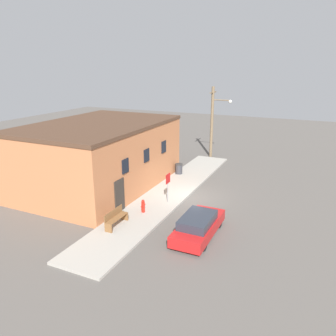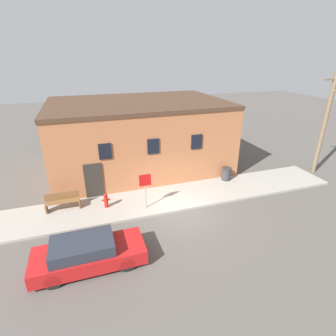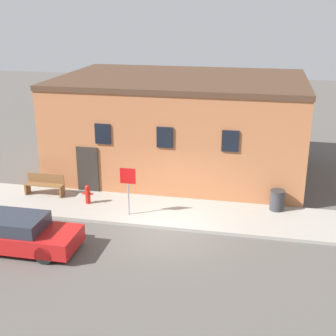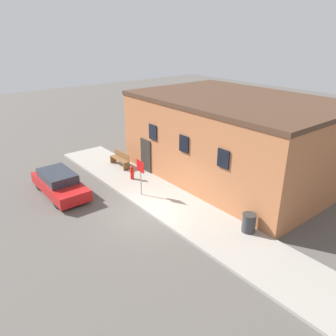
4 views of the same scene
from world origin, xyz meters
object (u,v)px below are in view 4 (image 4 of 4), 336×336
(fire_hydrant, at_px, (132,172))
(trash_bin, at_px, (249,223))
(bench, at_px, (120,159))
(stop_sign, at_px, (140,171))
(parked_car, at_px, (59,183))

(fire_hydrant, bearing_deg, trash_bin, 6.91)
(fire_hydrant, height_order, bench, bench)
(bench, xyz_separation_m, trash_bin, (10.11, 0.43, -0.05))
(trash_bin, bearing_deg, bench, -177.59)
(stop_sign, bearing_deg, parked_car, -134.09)
(fire_hydrant, distance_m, trash_bin, 7.95)
(fire_hydrant, height_order, trash_bin, trash_bin)
(stop_sign, bearing_deg, bench, 163.31)
(stop_sign, relative_size, parked_car, 0.46)
(trash_bin, bearing_deg, stop_sign, -163.82)
(stop_sign, height_order, parked_car, stop_sign)
(fire_hydrant, xyz_separation_m, trash_bin, (7.89, 0.96, 0.02))
(bench, bearing_deg, trash_bin, 2.41)
(stop_sign, distance_m, trash_bin, 6.17)
(bench, distance_m, trash_bin, 10.12)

